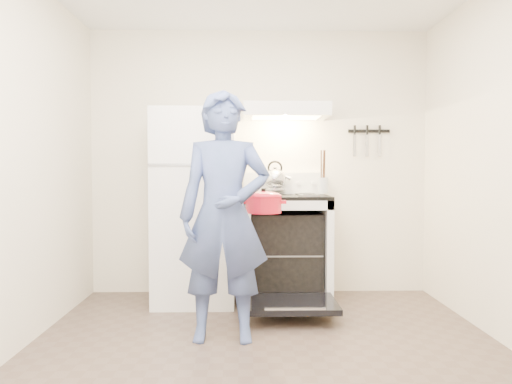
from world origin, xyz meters
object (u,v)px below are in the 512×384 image
at_px(tea_kettle, 275,178).
at_px(dutch_oven, 263,205).
at_px(person, 224,216).
at_px(refrigerator, 195,207).
at_px(stove_body, 286,249).

height_order(tea_kettle, dutch_oven, tea_kettle).
bearing_deg(dutch_oven, person, -130.54).
bearing_deg(refrigerator, dutch_oven, -49.85).
relative_size(tea_kettle, dutch_oven, 0.91).
xyz_separation_m(stove_body, person, (-0.51, -1.04, 0.40)).
xyz_separation_m(refrigerator, dutch_oven, (0.58, -0.69, 0.06)).
relative_size(refrigerator, person, 0.99).
bearing_deg(dutch_oven, refrigerator, 130.15).
height_order(refrigerator, person, person).
bearing_deg(tea_kettle, stove_body, -68.23).
distance_m(tea_kettle, dutch_oven, 0.96).
height_order(stove_body, dutch_oven, dutch_oven).
distance_m(tea_kettle, person, 1.35).
height_order(refrigerator, dutch_oven, refrigerator).
bearing_deg(tea_kettle, dutch_oven, -98.67).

